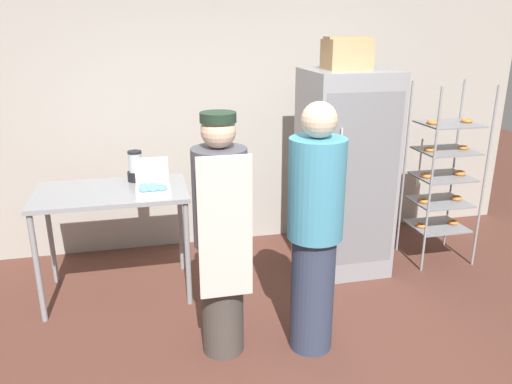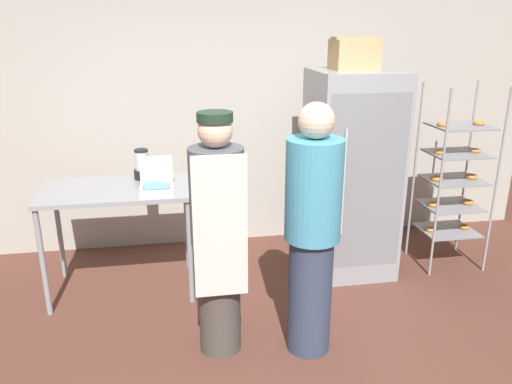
{
  "view_description": "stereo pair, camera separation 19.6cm",
  "coord_description": "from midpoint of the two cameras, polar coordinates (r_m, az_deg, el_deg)",
  "views": [
    {
      "loc": [
        -0.82,
        -2.57,
        2.18
      ],
      "look_at": [
        -0.06,
        0.72,
        1.05
      ],
      "focal_mm": 35.0,
      "sensor_mm": 36.0,
      "label": 1
    },
    {
      "loc": [
        -0.63,
        -2.61,
        2.18
      ],
      "look_at": [
        -0.06,
        0.72,
        1.05
      ],
      "focal_mm": 35.0,
      "sensor_mm": 36.0,
      "label": 2
    }
  ],
  "objects": [
    {
      "name": "person_customer",
      "position": [
        3.33,
        5.05,
        -4.42
      ],
      "size": [
        0.37,
        0.37,
        1.74
      ],
      "color": "#333D56",
      "rests_on": "ground_plane"
    },
    {
      "name": "refrigerator",
      "position": [
        4.56,
        8.85,
        2.12
      ],
      "size": [
        0.74,
        0.75,
        1.83
      ],
      "color": "gray",
      "rests_on": "ground_plane"
    },
    {
      "name": "donut_box",
      "position": [
        4.0,
        -13.09,
        0.39
      ],
      "size": [
        0.27,
        0.23,
        0.27
      ],
      "color": "silver",
      "rests_on": "prep_counter"
    },
    {
      "name": "back_wall",
      "position": [
        5.07,
        -4.76,
        9.42
      ],
      "size": [
        6.4,
        0.12,
        2.77
      ],
      "primitive_type": "cube",
      "color": "#ADA89E",
      "rests_on": "ground_plane"
    },
    {
      "name": "person_baker",
      "position": [
        3.29,
        -5.74,
        -4.95
      ],
      "size": [
        0.36,
        0.37,
        1.68
      ],
      "color": "#47423D",
      "rests_on": "ground_plane"
    },
    {
      "name": "blender_pitcher",
      "position": [
        4.37,
        -14.85,
        2.7
      ],
      "size": [
        0.15,
        0.15,
        0.26
      ],
      "color": "black",
      "rests_on": "prep_counter"
    },
    {
      "name": "baking_rack",
      "position": [
        4.97,
        19.53,
        1.7
      ],
      "size": [
        0.56,
        0.49,
        1.7
      ],
      "color": "#93969B",
      "rests_on": "ground_plane"
    },
    {
      "name": "ground_plane",
      "position": [
        3.47,
        2.13,
        -20.54
      ],
      "size": [
        14.0,
        14.0,
        0.0
      ],
      "primitive_type": "plane",
      "color": "brown"
    },
    {
      "name": "prep_counter",
      "position": [
        4.23,
        -17.41,
        -1.12
      ],
      "size": [
        1.21,
        0.72,
        0.92
      ],
      "color": "gray",
      "rests_on": "ground_plane"
    },
    {
      "name": "cardboard_storage_box",
      "position": [
        4.4,
        9.04,
        15.36
      ],
      "size": [
        0.38,
        0.3,
        0.27
      ],
      "color": "tan",
      "rests_on": "refrigerator"
    }
  ]
}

